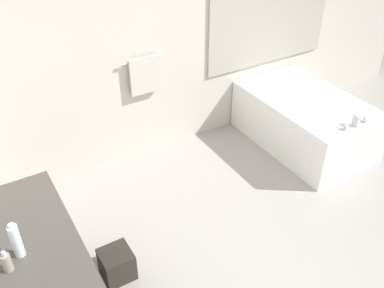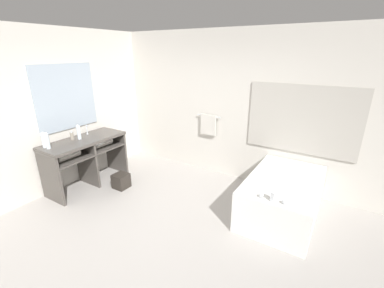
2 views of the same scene
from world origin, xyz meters
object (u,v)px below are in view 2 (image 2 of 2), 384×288
water_bottle_2 (79,132)px  soap_dispenser (72,136)px  waste_bin (121,181)px  water_bottle_1 (44,140)px  bathtub (283,195)px  water_bottle_3 (47,141)px

water_bottle_2 → soap_dispenser: 0.13m
soap_dispenser → waste_bin: soap_dispenser is taller
water_bottle_1 → soap_dispenser: water_bottle_1 is taller
bathtub → waste_bin: size_ratio=5.99×
water_bottle_1 → waste_bin: 1.40m
water_bottle_2 → water_bottle_3: size_ratio=0.97×
soap_dispenser → waste_bin: size_ratio=0.60×
bathtub → water_bottle_3: 3.68m
bathtub → water_bottle_1: 3.77m
waste_bin → water_bottle_1: bearing=-133.2°
water_bottle_2 → waste_bin: water_bottle_2 is taller
bathtub → waste_bin: bathtub is taller
soap_dispenser → water_bottle_1: bearing=-92.5°
water_bottle_1 → soap_dispenser: (0.02, 0.47, -0.06)m
water_bottle_1 → water_bottle_2: 0.56m
water_bottle_3 → waste_bin: 1.35m
water_bottle_1 → water_bottle_3: bearing=1.6°
water_bottle_1 → water_bottle_3: size_ratio=0.96×
soap_dispenser → water_bottle_2: bearing=45.0°
water_bottle_1 → waste_bin: bearing=46.8°
water_bottle_2 → water_bottle_3: (-0.01, -0.55, 0.00)m
bathtub → soap_dispenser: size_ratio=10.06×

